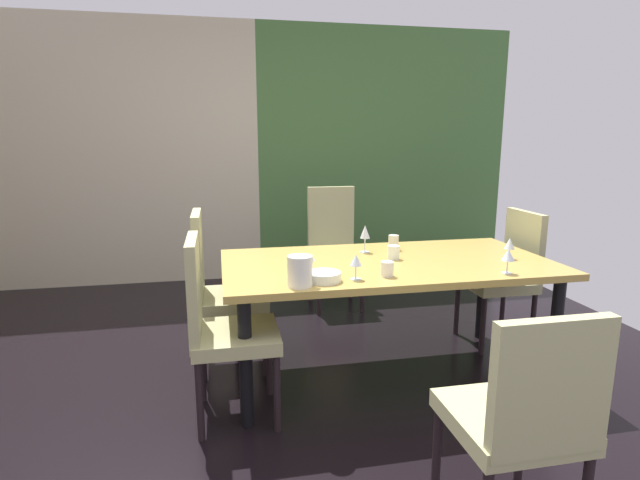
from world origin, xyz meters
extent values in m
cube|color=black|center=(0.00, 0.00, -0.01)|extent=(5.62, 5.50, 0.02)
cube|color=beige|center=(-1.37, 2.70, 1.30)|extent=(2.88, 0.10, 2.60)
cube|color=#456F39|center=(1.44, 2.70, 1.30)|extent=(2.74, 0.10, 2.60)
cube|color=#B69646|center=(0.65, 0.25, 0.72)|extent=(1.98, 1.02, 0.04)
cylinder|color=black|center=(-0.24, 0.66, 0.35)|extent=(0.07, 0.07, 0.70)
cylinder|color=black|center=(1.53, 0.66, 0.35)|extent=(0.07, 0.07, 0.70)
cylinder|color=black|center=(-0.24, -0.16, 0.35)|extent=(0.07, 0.07, 0.70)
cylinder|color=black|center=(1.53, -0.16, 0.35)|extent=(0.07, 0.07, 0.70)
cube|color=tan|center=(0.64, 1.56, 0.45)|extent=(0.44, 0.44, 0.07)
cube|color=tan|center=(0.64, 1.76, 0.75)|extent=(0.42, 0.05, 0.59)
cylinder|color=black|center=(0.83, 1.37, 0.21)|extent=(0.04, 0.04, 0.42)
cylinder|color=black|center=(0.45, 1.37, 0.21)|extent=(0.04, 0.04, 0.42)
cylinder|color=black|center=(0.83, 1.75, 0.21)|extent=(0.04, 0.04, 0.42)
cylinder|color=black|center=(0.45, 1.75, 0.21)|extent=(0.04, 0.04, 0.42)
cube|color=tan|center=(-0.29, 0.56, 0.45)|extent=(0.44, 0.44, 0.07)
cube|color=tan|center=(-0.49, 0.56, 0.74)|extent=(0.05, 0.42, 0.57)
cylinder|color=black|center=(-0.10, 0.75, 0.21)|extent=(0.04, 0.04, 0.42)
cylinder|color=black|center=(-0.10, 0.37, 0.21)|extent=(0.04, 0.04, 0.42)
cylinder|color=black|center=(-0.48, 0.75, 0.21)|extent=(0.04, 0.04, 0.42)
cylinder|color=black|center=(-0.48, 0.37, 0.21)|extent=(0.04, 0.04, 0.42)
cube|color=tan|center=(-0.29, -0.06, 0.45)|extent=(0.44, 0.44, 0.07)
cube|color=tan|center=(-0.49, -0.06, 0.72)|extent=(0.05, 0.42, 0.53)
cylinder|color=black|center=(-0.10, 0.13, 0.21)|extent=(0.04, 0.04, 0.42)
cylinder|color=black|center=(-0.10, -0.25, 0.21)|extent=(0.04, 0.04, 0.42)
cylinder|color=black|center=(-0.48, 0.13, 0.21)|extent=(0.04, 0.04, 0.42)
cylinder|color=black|center=(-0.48, -0.25, 0.21)|extent=(0.04, 0.04, 0.42)
cube|color=tan|center=(0.67, -1.06, 0.45)|extent=(0.44, 0.44, 0.07)
cube|color=tan|center=(0.67, -1.26, 0.69)|extent=(0.42, 0.05, 0.47)
cylinder|color=black|center=(0.48, -0.87, 0.21)|extent=(0.04, 0.04, 0.42)
cylinder|color=black|center=(0.86, -0.87, 0.21)|extent=(0.04, 0.04, 0.42)
cube|color=tan|center=(1.58, 0.56, 0.45)|extent=(0.44, 0.44, 0.07)
cube|color=tan|center=(1.78, 0.56, 0.71)|extent=(0.05, 0.42, 0.51)
cylinder|color=black|center=(1.39, 0.37, 0.21)|extent=(0.04, 0.04, 0.42)
cylinder|color=black|center=(1.39, 0.75, 0.21)|extent=(0.04, 0.04, 0.42)
cylinder|color=black|center=(1.77, 0.37, 0.21)|extent=(0.04, 0.04, 0.42)
cylinder|color=black|center=(1.77, 0.75, 0.21)|extent=(0.04, 0.04, 0.42)
cylinder|color=silver|center=(0.35, -0.10, 0.74)|extent=(0.06, 0.06, 0.00)
cylinder|color=silver|center=(0.35, -0.10, 0.78)|extent=(0.01, 0.01, 0.07)
cone|color=silver|center=(0.35, -0.10, 0.84)|extent=(0.06, 0.06, 0.06)
cylinder|color=silver|center=(0.58, 0.49, 0.74)|extent=(0.07, 0.07, 0.00)
cylinder|color=silver|center=(0.58, 0.49, 0.78)|extent=(0.01, 0.01, 0.09)
cone|color=silver|center=(0.58, 0.49, 0.87)|extent=(0.06, 0.06, 0.09)
cylinder|color=silver|center=(1.20, -0.16, 0.74)|extent=(0.06, 0.06, 0.00)
cylinder|color=silver|center=(1.20, -0.16, 0.77)|extent=(0.01, 0.01, 0.07)
cone|color=silver|center=(1.20, -0.16, 0.84)|extent=(0.07, 0.07, 0.06)
cylinder|color=silver|center=(1.39, 0.14, 0.74)|extent=(0.06, 0.06, 0.00)
cylinder|color=silver|center=(1.39, 0.14, 0.77)|extent=(0.01, 0.01, 0.06)
cone|color=silver|center=(1.39, 0.14, 0.83)|extent=(0.06, 0.06, 0.07)
cylinder|color=white|center=(0.18, -0.10, 0.76)|extent=(0.18, 0.18, 0.05)
cylinder|color=white|center=(0.53, -0.08, 0.78)|extent=(0.07, 0.07, 0.08)
cylinder|color=beige|center=(0.78, 0.53, 0.79)|extent=(0.07, 0.07, 0.10)
cylinder|color=white|center=(0.70, 0.28, 0.78)|extent=(0.07, 0.07, 0.08)
cylinder|color=white|center=(0.04, -0.16, 0.81)|extent=(0.13, 0.13, 0.16)
cone|color=white|center=(0.10, -0.16, 0.88)|extent=(0.05, 0.05, 0.03)
camera|label=1|loc=(-0.35, -2.55, 1.48)|focal=28.00mm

